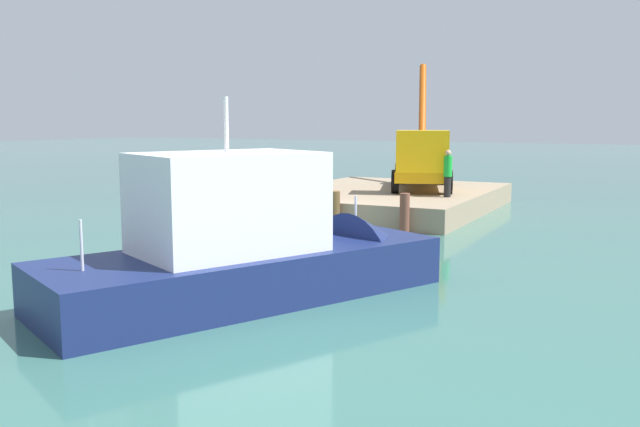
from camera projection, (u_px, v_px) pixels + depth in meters
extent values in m
plane|color=#386B60|center=(317.00, 232.00, 24.71)|extent=(200.00, 200.00, 0.00)
cube|color=gray|center=(387.00, 199.00, 30.78)|extent=(11.25, 8.72, 0.91)
cube|color=orange|center=(422.00, 173.00, 31.01)|extent=(6.62, 4.13, 0.45)
cube|color=yellow|center=(422.00, 151.00, 28.67)|extent=(2.34, 2.60, 1.72)
cylinder|color=black|center=(449.00, 182.00, 28.75)|extent=(1.04, 0.61, 1.00)
cylinder|color=black|center=(395.00, 182.00, 29.06)|extent=(1.04, 0.61, 1.00)
cylinder|color=black|center=(445.00, 174.00, 33.02)|extent=(1.04, 0.61, 1.00)
cylinder|color=black|center=(398.00, 174.00, 33.34)|extent=(1.04, 0.61, 1.00)
cylinder|color=#BF4C0C|center=(423.00, 109.00, 34.64)|extent=(4.58, 1.88, 4.84)
cube|color=#BF4C0C|center=(422.00, 160.00, 32.78)|extent=(1.00, 1.00, 0.50)
cylinder|color=#4C4C19|center=(422.00, 122.00, 36.91)|extent=(0.04, 0.04, 5.86)
cylinder|color=black|center=(447.00, 187.00, 27.62)|extent=(0.28, 0.28, 0.83)
cylinder|color=green|center=(448.00, 166.00, 27.51)|extent=(0.34, 0.34, 0.83)
sphere|color=tan|center=(448.00, 153.00, 27.43)|extent=(0.24, 0.24, 0.24)
cube|color=red|center=(276.00, 213.00, 25.52)|extent=(4.76, 2.56, 2.57)
cube|color=red|center=(275.00, 196.00, 25.40)|extent=(2.82, 2.04, 1.57)
cylinder|color=black|center=(286.00, 246.00, 24.08)|extent=(0.87, 0.35, 0.85)
cylinder|color=black|center=(237.00, 243.00, 24.68)|extent=(0.87, 0.35, 0.85)
cylinder|color=black|center=(314.00, 198.00, 26.70)|extent=(0.87, 0.35, 0.85)
cylinder|color=black|center=(269.00, 196.00, 27.29)|extent=(0.87, 0.35, 0.85)
cube|color=navy|center=(247.00, 294.00, 15.54)|extent=(9.69, 6.88, 2.08)
cone|color=navy|center=(394.00, 268.00, 18.31)|extent=(4.29, 4.29, 3.21)
cube|color=white|center=(228.00, 202.00, 14.98)|extent=(4.58, 3.98, 2.19)
cylinder|color=white|center=(226.00, 125.00, 14.75)|extent=(0.10, 0.10, 1.20)
cylinder|color=silver|center=(356.00, 215.00, 17.27)|extent=(0.06, 0.06, 1.00)
cylinder|color=silver|center=(81.00, 245.00, 13.12)|extent=(0.06, 0.06, 1.00)
cylinder|color=brown|center=(262.00, 198.00, 26.56)|extent=(0.39, 0.39, 2.00)
cylinder|color=brown|center=(334.00, 210.00, 25.34)|extent=(0.43, 0.43, 1.41)
cylinder|color=brown|center=(405.00, 214.00, 24.13)|extent=(0.35, 0.35, 1.46)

